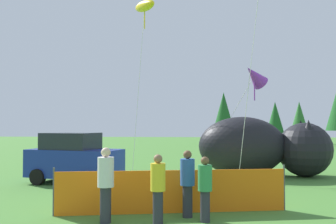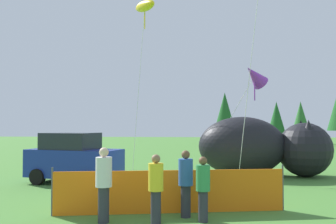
{
  "view_description": "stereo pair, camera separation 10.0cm",
  "coord_description": "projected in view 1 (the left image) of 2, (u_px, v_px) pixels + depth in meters",
  "views": [
    {
      "loc": [
        1.42,
        -13.54,
        2.45
      ],
      "look_at": [
        -0.11,
        5.44,
        3.09
      ],
      "focal_mm": 40.0,
      "sensor_mm": 36.0,
      "label": 1
    },
    {
      "loc": [
        1.51,
        -13.53,
        2.45
      ],
      "look_at": [
        -0.11,
        5.44,
        3.09
      ],
      "focal_mm": 40.0,
      "sensor_mm": 36.0,
      "label": 2
    }
  ],
  "objects": [
    {
      "name": "ground_plane",
      "position": [
        159.0,
        192.0,
        13.52
      ],
      "size": [
        120.0,
        120.0,
        0.0
      ],
      "primitive_type": "plane",
      "color": "#477F33"
    },
    {
      "name": "parked_car",
      "position": [
        74.0,
        159.0,
        15.58
      ],
      "size": [
        4.13,
        2.6,
        2.1
      ],
      "rotation": [
        0.0,
        0.0,
        -0.25
      ],
      "color": "navy",
      "rests_on": "ground"
    },
    {
      "name": "folding_chair",
      "position": [
        215.0,
        184.0,
        12.23
      ],
      "size": [
        0.55,
        0.55,
        0.85
      ],
      "rotation": [
        0.0,
        0.0,
        0.11
      ],
      "color": "maroon",
      "rests_on": "ground"
    },
    {
      "name": "inflatable_cat",
      "position": [
        261.0,
        149.0,
        17.81
      ],
      "size": [
        6.28,
        2.91,
        2.82
      ],
      "rotation": [
        0.0,
        0.0,
        -0.02
      ],
      "color": "black",
      "rests_on": "ground"
    },
    {
      "name": "safety_fence",
      "position": [
        173.0,
        192.0,
        10.35
      ],
      "size": [
        6.37,
        1.26,
        1.3
      ],
      "rotation": [
        0.0,
        0.0,
        0.19
      ],
      "color": "orange",
      "rests_on": "ground"
    },
    {
      "name": "spectator_in_blue_shirt",
      "position": [
        158.0,
        186.0,
        9.22
      ],
      "size": [
        0.37,
        0.37,
        1.71
      ],
      "color": "#2D2D38",
      "rests_on": "ground"
    },
    {
      "name": "spectator_in_red_shirt",
      "position": [
        187.0,
        181.0,
        9.89
      ],
      "size": [
        0.38,
        0.38,
        1.76
      ],
      "color": "#2D2D38",
      "rests_on": "ground"
    },
    {
      "name": "spectator_in_green_shirt",
      "position": [
        205.0,
        186.0,
        9.41
      ],
      "size": [
        0.36,
        0.36,
        1.64
      ],
      "color": "#2D2D38",
      "rests_on": "ground"
    },
    {
      "name": "spectator_in_white_shirt",
      "position": [
        106.0,
        182.0,
        9.34
      ],
      "size": [
        0.41,
        0.41,
        1.87
      ],
      "color": "#2D2D38",
      "rests_on": "ground"
    },
    {
      "name": "kite_yellow_hero",
      "position": [
        145.0,
        7.0,
        21.12
      ],
      "size": [
        1.85,
        2.6,
        9.7
      ],
      "color": "silver",
      "rests_on": "ground"
    },
    {
      "name": "kite_purple_delta",
      "position": [
        254.0,
        76.0,
        19.47
      ],
      "size": [
        3.59,
        1.83,
        5.72
      ],
      "color": "silver",
      "rests_on": "ground"
    },
    {
      "name": "horizon_tree_east",
      "position": [
        224.0,
        113.0,
        44.15
      ],
      "size": [
        2.62,
        2.62,
        6.25
      ],
      "color": "brown",
      "rests_on": "ground"
    },
    {
      "name": "horizon_tree_west",
      "position": [
        299.0,
        118.0,
        48.41
      ],
      "size": [
        2.29,
        2.29,
        5.45
      ],
      "color": "brown",
      "rests_on": "ground"
    },
    {
      "name": "horizon_tree_mid",
      "position": [
        275.0,
        118.0,
        48.03
      ],
      "size": [
        2.26,
        2.26,
        5.4
      ],
      "color": "brown",
      "rests_on": "ground"
    }
  ]
}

